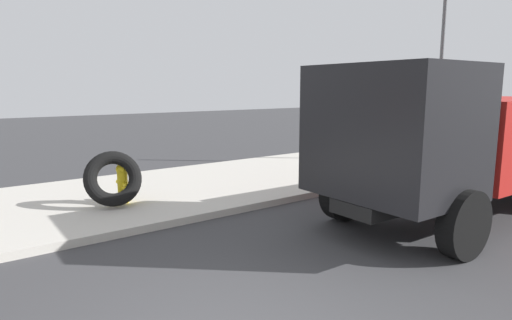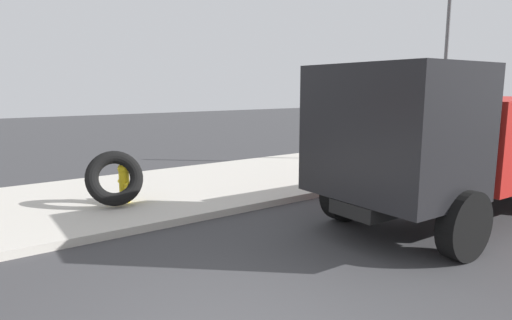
{
  "view_description": "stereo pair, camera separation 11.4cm",
  "coord_description": "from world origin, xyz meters",
  "px_view_note": "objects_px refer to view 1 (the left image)",
  "views": [
    {
      "loc": [
        -2.24,
        -3.31,
        2.62
      ],
      "look_at": [
        2.43,
        2.89,
        1.33
      ],
      "focal_mm": 30.57,
      "sensor_mm": 36.0,
      "label": 1
    },
    {
      "loc": [
        -2.15,
        -3.38,
        2.62
      ],
      "look_at": [
        2.43,
        2.89,
        1.33
      ],
      "focal_mm": 30.57,
      "sensor_mm": 36.0,
      "label": 2
    }
  ],
  "objects_px": {
    "loose_tire": "(113,179)",
    "dump_truck_red": "(466,139)",
    "street_light_pole": "(441,72)",
    "fire_hydrant": "(123,182)"
  },
  "relations": [
    {
      "from": "dump_truck_red",
      "to": "street_light_pole",
      "type": "relative_size",
      "value": 1.18
    },
    {
      "from": "fire_hydrant",
      "to": "street_light_pole",
      "type": "relative_size",
      "value": 0.15
    },
    {
      "from": "loose_tire",
      "to": "dump_truck_red",
      "type": "distance_m",
      "value": 7.24
    },
    {
      "from": "loose_tire",
      "to": "street_light_pole",
      "type": "bearing_deg",
      "value": -3.8
    },
    {
      "from": "loose_tire",
      "to": "dump_truck_red",
      "type": "height_order",
      "value": "dump_truck_red"
    },
    {
      "from": "fire_hydrant",
      "to": "street_light_pole",
      "type": "xyz_separation_m",
      "value": [
        10.68,
        -0.9,
        2.54
      ]
    },
    {
      "from": "loose_tire",
      "to": "street_light_pole",
      "type": "xyz_separation_m",
      "value": [
        10.94,
        -0.73,
        2.4
      ]
    },
    {
      "from": "loose_tire",
      "to": "dump_truck_red",
      "type": "relative_size",
      "value": 0.17
    },
    {
      "from": "fire_hydrant",
      "to": "loose_tire",
      "type": "relative_size",
      "value": 0.74
    },
    {
      "from": "dump_truck_red",
      "to": "street_light_pole",
      "type": "bearing_deg",
      "value": 35.26
    }
  ]
}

